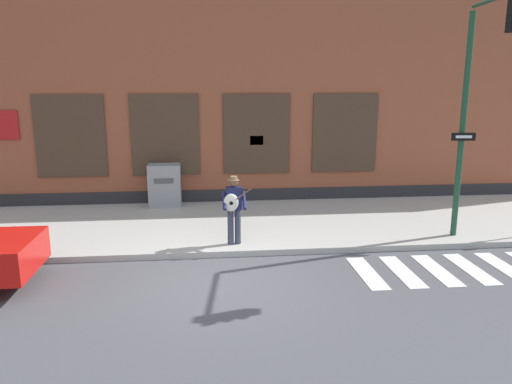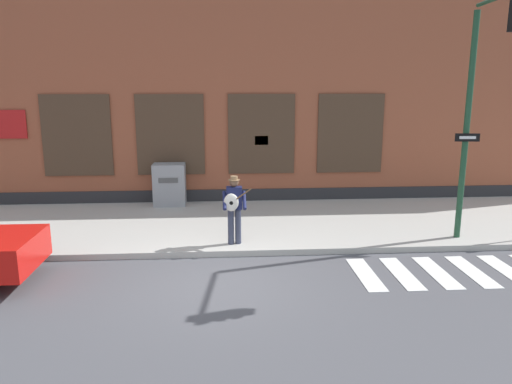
# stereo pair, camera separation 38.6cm
# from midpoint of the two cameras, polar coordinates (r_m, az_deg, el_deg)

# --- Properties ---
(ground_plane) EXTENTS (160.00, 160.00, 0.00)m
(ground_plane) POSITION_cam_midpoint_polar(r_m,az_deg,el_deg) (10.55, -5.34, -10.46)
(ground_plane) COLOR #4C4C51
(sidewalk) EXTENTS (28.00, 5.10, 0.15)m
(sidewalk) POSITION_cam_midpoint_polar(r_m,az_deg,el_deg) (14.42, -5.55, -3.75)
(sidewalk) COLOR #ADAAA3
(sidewalk) RESTS_ON ground
(building_backdrop) EXTENTS (28.00, 4.06, 7.40)m
(building_backdrop) POSITION_cam_midpoint_polar(r_m,az_deg,el_deg) (18.38, -5.93, 11.23)
(building_backdrop) COLOR brown
(building_backdrop) RESTS_ON ground
(crosswalk) EXTENTS (5.20, 1.90, 0.01)m
(crosswalk) POSITION_cam_midpoint_polar(r_m,az_deg,el_deg) (12.20, 22.48, -8.10)
(crosswalk) COLOR silver
(crosswalk) RESTS_ON ground
(busker) EXTENTS (0.70, 0.51, 1.71)m
(busker) POSITION_cam_midpoint_polar(r_m,az_deg,el_deg) (12.20, -3.48, -1.60)
(busker) COLOR #33384C
(busker) RESTS_ON sidewalk
(traffic_light) EXTENTS (0.70, 2.47, 5.79)m
(traffic_light) POSITION_cam_midpoint_polar(r_m,az_deg,el_deg) (12.73, 23.58, 11.36)
(traffic_light) COLOR #1E472D
(traffic_light) RESTS_ON sidewalk
(utility_box) EXTENTS (1.02, 0.68, 1.36)m
(utility_box) POSITION_cam_midpoint_polar(r_m,az_deg,el_deg) (16.34, -11.05, 0.77)
(utility_box) COLOR gray
(utility_box) RESTS_ON sidewalk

